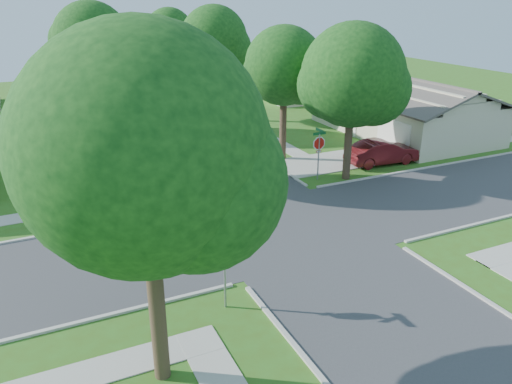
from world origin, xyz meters
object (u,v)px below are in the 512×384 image
Objects in this scene: tree_ne_corner at (353,80)px; car_curb_east at (166,91)px; house_ne_near at (402,113)px; car_driveway at (382,152)px; tree_w_mid at (93,44)px; house_ne_far at (289,79)px; stop_sign_ne at (319,145)px; car_curb_west at (111,87)px; stop_sign_sw at (224,254)px; tree_e_near at (285,70)px; tree_w_far at (74,43)px; tree_e_far at (170,35)px; tree_sw_corner at (147,161)px; tree_w_near at (128,71)px; tree_e_mid at (215,43)px.

tree_ne_corner is 27.53m from car_curb_east.
house_ne_near is 8.29m from car_driveway.
house_ne_far is (20.63, 7.99, -4.97)m from tree_w_mid.
stop_sign_ne is 19.31m from tree_w_mid.
house_ne_near is 3.29× the size of car_curb_west.
stop_sign_ne is 0.22× the size of house_ne_near.
car_curb_east reaches higher than car_driveway.
tree_ne_corner is at bearing 38.84° from stop_sign_sw.
house_ne_near is at bearing 10.04° from tree_e_near.
stop_sign_sw is 0.37× the size of tree_w_far.
tree_e_far reaches higher than house_ne_near.
stop_sign_ne is at bearing 43.94° from tree_sw_corner.
tree_w_near reaches higher than house_ne_far.
stop_sign_sw is at bearing -110.20° from tree_e_mid.
tree_sw_corner is at bearing -142.48° from house_ne_near.
tree_e_mid reaches higher than house_ne_far.
tree_e_near is 12.14m from house_ne_near.
tree_e_mid is 15.25m from tree_w_near.
tree_sw_corner is (-12.19, -16.00, 0.62)m from tree_e_near.
tree_e_mid is at bearing -84.83° from car_curb_east.
house_ne_near is 18.00m from house_ne_far.
tree_ne_corner reaches higher than stop_sign_sw.
car_driveway is at bearing -79.89° from tree_e_far.
stop_sign_sw is 0.32× the size of tree_e_mid.
car_curb_west is at bearing 101.95° from tree_e_near.
stop_sign_sw is 0.22× the size of house_ne_near.
stop_sign_sw is 0.22× the size of house_ne_far.
tree_ne_corner reaches higher than tree_w_far.
tree_e_near reaches higher than stop_sign_ne.
tree_ne_corner is (13.80, 11.20, -0.67)m from tree_sw_corner.
tree_e_mid is 13.00m from tree_e_far.
car_driveway is (5.08, -28.51, -5.22)m from tree_e_far.
stop_sign_ne is 30.96m from tree_w_far.
stop_sign_sw is 26.09m from tree_w_mid.
tree_w_mid is (-9.39, 12.00, 0.85)m from tree_e_near.
tree_e_mid is 14.58m from house_ne_far.
tree_sw_corner reaches higher than stop_sign_sw.
tree_e_mid is 2.23× the size of car_curb_west.
tree_e_far is at bearing 90.02° from tree_e_mid.
tree_ne_corner is at bearing 97.29° from car_curb_west.
stop_sign_ne is at bearing 102.93° from car_driveway.
tree_e_near is at bearing -0.00° from tree_w_near.
tree_w_far is (-9.40, -0.00, -0.47)m from tree_e_far.
tree_w_near reaches higher than tree_w_far.
car_driveway is at bearing 20.41° from tree_ne_corner.
tree_w_near is 12.01m from tree_w_mid.
car_curb_east is (-1.56, 10.13, -5.43)m from tree_e_mid.
tree_w_near is at bearing 80.10° from tree_sw_corner.
house_ne_far is (23.43, 35.99, -4.75)m from tree_sw_corner.
tree_ne_corner is 26.91m from house_ne_far.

